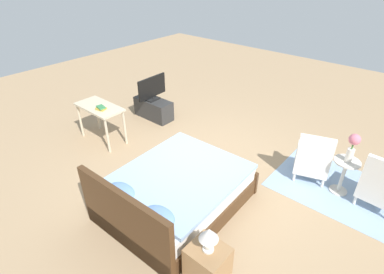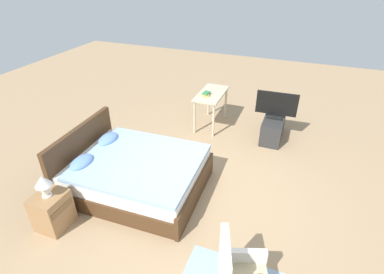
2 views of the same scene
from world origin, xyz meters
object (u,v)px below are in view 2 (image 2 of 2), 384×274
(bed, at_px, (134,173))
(book_stack, at_px, (206,94))
(nightstand, at_px, (52,211))
(tv_stand, at_px, (273,127))
(tv_flatscreen, at_px, (277,105))
(table_lamp, at_px, (43,183))
(vanity_desk, at_px, (211,98))

(bed, bearing_deg, book_stack, -10.04)
(book_stack, bearing_deg, nightstand, 163.02)
(tv_stand, bearing_deg, tv_flatscreen, 1.96)
(tv_stand, xyz_separation_m, book_stack, (-0.12, 1.45, 0.58))
(bed, relative_size, book_stack, 10.45)
(table_lamp, relative_size, tv_flatscreen, 0.41)
(tv_stand, relative_size, tv_flatscreen, 1.18)
(nightstand, distance_m, table_lamp, 0.49)
(tv_flatscreen, bearing_deg, bed, 142.88)
(book_stack, bearing_deg, vanity_desk, -20.53)
(table_lamp, distance_m, tv_flatscreen, 4.38)
(nightstand, bearing_deg, book_stack, -16.98)
(tv_flatscreen, distance_m, book_stack, 1.46)
(bed, bearing_deg, table_lamp, 150.19)
(nightstand, xyz_separation_m, table_lamp, (-0.00, 0.00, 0.49))
(bed, xyz_separation_m, table_lamp, (-1.13, 0.64, 0.46))
(table_lamp, xyz_separation_m, tv_stand, (3.59, -2.51, -0.53))
(vanity_desk, bearing_deg, nightstand, 162.86)
(nightstand, height_order, book_stack, book_stack)
(table_lamp, height_order, vanity_desk, table_lamp)
(tv_flatscreen, relative_size, vanity_desk, 0.78)
(tv_stand, xyz_separation_m, tv_flatscreen, (0.00, 0.00, 0.52))
(tv_flatscreen, height_order, book_stack, tv_flatscreen)
(nightstand, bearing_deg, tv_stand, -34.97)
(table_lamp, height_order, book_stack, table_lamp)
(table_lamp, height_order, tv_stand, table_lamp)
(book_stack, bearing_deg, tv_flatscreen, -85.26)
(bed, xyz_separation_m, vanity_desk, (2.51, -0.48, 0.36))
(bed, relative_size, tv_flatscreen, 2.61)
(tv_stand, distance_m, tv_flatscreen, 0.52)
(bed, relative_size, vanity_desk, 2.04)
(table_lamp, bearing_deg, vanity_desk, -17.15)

